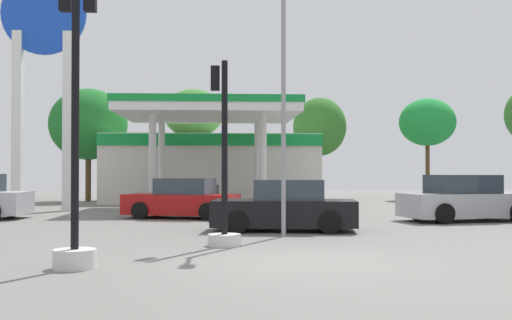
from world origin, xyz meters
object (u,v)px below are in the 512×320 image
tree_1 (88,124)px  corner_streetlamp (284,81)px  car_0 (182,200)px  tree_2 (193,114)px  traffic_signal_1 (223,193)px  tree_3 (320,127)px  traffic_signal_0 (75,169)px  tree_4 (427,122)px  station_pole_sign (44,45)px  car_1 (466,200)px  car_2 (285,208)px

tree_1 → corner_streetlamp: size_ratio=0.95×
car_0 → tree_2: bearing=91.1°
traffic_signal_1 → corner_streetlamp: corner_streetlamp is taller
car_0 → tree_3: bearing=64.9°
traffic_signal_0 → tree_1: tree_1 is taller
car_0 → tree_4: size_ratio=0.72×
tree_1 → tree_3: 14.06m
car_0 → station_pole_sign: bearing=144.0°
station_pole_sign → tree_3: (13.87, 11.57, -2.73)m
station_pole_sign → corner_streetlamp: size_ratio=1.71×
station_pole_sign → car_1: size_ratio=2.44×
station_pole_sign → traffic_signal_1: size_ratio=2.69×
traffic_signal_1 → car_0: bearing=99.9°
tree_1 → tree_2: 6.16m
car_0 → corner_streetlamp: (3.09, -6.80, 3.41)m
tree_3 → car_0: bearing=-115.1°
tree_2 → corner_streetlamp: bearing=-81.2°
tree_2 → tree_3: bearing=8.7°
tree_4 → traffic_signal_0: bearing=-119.8°
car_1 → car_2: 7.31m
car_0 → traffic_signal_0: bearing=-95.5°
car_1 → tree_2: (-10.14, 16.79, 4.44)m
car_1 → traffic_signal_0: bearing=-137.9°
tree_3 → corner_streetlamp: size_ratio=0.94×
car_0 → car_2: car_2 is taller
car_1 → traffic_signal_0: (-10.99, -9.93, 1.04)m
tree_3 → tree_4: bearing=-15.2°
corner_streetlamp → traffic_signal_1: bearing=-132.1°
car_1 → traffic_signal_1: 10.73m
station_pole_sign → tree_1: station_pole_sign is taller
traffic_signal_1 → tree_4: size_ratio=0.70×
car_1 → tree_1: bearing=136.4°
car_1 → car_2: bearing=-154.1°
station_pole_sign → corner_streetlamp: bearing=-50.5°
car_0 → car_1: (9.85, -1.85, 0.06)m
tree_2 → tree_3: 7.98m
car_0 → traffic_signal_1: (1.50, -8.56, 0.56)m
traffic_signal_0 → corner_streetlamp: bearing=49.7°
car_1 → car_2: (-6.57, -3.20, -0.05)m
traffic_signal_1 → car_1: bearing=38.8°
traffic_signal_0 → tree_4: (15.03, 26.21, 2.90)m
car_0 → tree_3: (7.57, 16.14, 3.83)m
car_1 → tree_4: 17.23m
tree_3 → corner_streetlamp: (-4.48, -22.94, -0.42)m
car_2 → tree_3: bearing=78.5°
car_1 → corner_streetlamp: size_ratio=0.70×
car_2 → tree_3: tree_3 is taller
station_pole_sign → car_0: size_ratio=2.63×
car_0 → tree_3: tree_3 is taller
traffic_signal_1 → tree_4: bearing=61.7°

